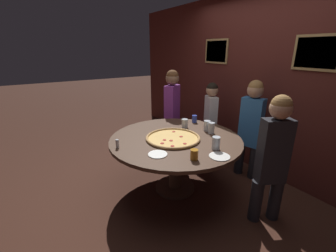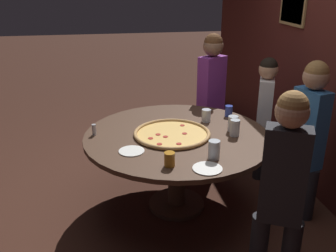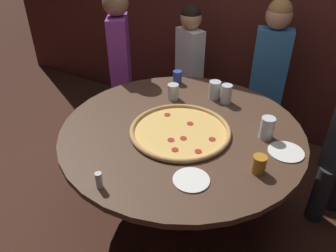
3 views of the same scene
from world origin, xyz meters
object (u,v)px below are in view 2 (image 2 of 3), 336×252
at_px(drink_cup_near_left, 206,115).
at_px(white_plate_near_front, 132,151).
at_px(giant_pizza, 172,134).
at_px(diner_centre_back, 264,111).
at_px(drink_cup_by_shaker, 214,150).
at_px(diner_side_right, 283,180).
at_px(condiment_shaker, 94,130).
at_px(diner_far_right, 308,131).
at_px(drink_cup_far_right, 233,124).
at_px(diner_side_left, 211,90).
at_px(dining_table, 177,147).
at_px(drink_cup_beside_pizza, 229,111).
at_px(white_plate_left_side, 207,168).
at_px(drink_cup_centre_back, 170,159).
at_px(drink_cup_front_edge, 235,128).

xyz_separation_m(drink_cup_near_left, white_plate_near_front, (0.54, -0.76, -0.06)).
xyz_separation_m(giant_pizza, diner_centre_back, (-0.48, 1.07, -0.02)).
xyz_separation_m(drink_cup_by_shaker, diner_side_right, (0.47, 0.33, -0.02)).
distance_m(drink_cup_by_shaker, condiment_shaker, 1.09).
bearing_deg(diner_side_right, diner_far_right, -101.58).
distance_m(drink_cup_far_right, diner_side_left, 0.97).
xyz_separation_m(giant_pizza, drink_cup_far_right, (0.00, 0.55, 0.06)).
relative_size(dining_table, drink_cup_by_shaker, 11.15).
xyz_separation_m(giant_pizza, diner_side_left, (-0.97, 0.63, 0.08)).
relative_size(dining_table, condiment_shaker, 16.87).
bearing_deg(diner_far_right, giant_pizza, 62.62).
height_order(drink_cup_by_shaker, diner_side_right, diner_side_right).
distance_m(drink_cup_near_left, condiment_shaker, 1.06).
bearing_deg(giant_pizza, diner_centre_back, 114.21).
bearing_deg(drink_cup_far_right, drink_cup_near_left, -147.89).
height_order(diner_far_right, diner_side_left, diner_side_left).
xyz_separation_m(drink_cup_beside_pizza, diner_side_right, (1.36, -0.08, -0.00)).
distance_m(drink_cup_beside_pizza, diner_far_right, 0.81).
bearing_deg(diner_far_right, diner_side_right, 126.98).
bearing_deg(white_plate_left_side, drink_cup_centre_back, -109.97).
distance_m(drink_cup_by_shaker, drink_cup_near_left, 0.79).
bearing_deg(drink_cup_front_edge, drink_cup_centre_back, -55.02).
height_order(giant_pizza, white_plate_left_side, giant_pizza).
bearing_deg(diner_far_right, diner_centre_back, -9.31).
bearing_deg(diner_far_right, white_plate_left_side, 97.38).
relative_size(drink_cup_near_left, condiment_shaker, 1.24).
xyz_separation_m(drink_cup_centre_back, condiment_shaker, (-0.69, -0.54, -0.00)).
bearing_deg(drink_cup_centre_back, diner_side_right, 58.70).
height_order(drink_cup_beside_pizza, diner_centre_back, diner_centre_back).
bearing_deg(condiment_shaker, diner_centre_back, 101.62).
xyz_separation_m(dining_table, white_plate_left_side, (0.67, 0.09, 0.13)).
distance_m(drink_cup_beside_pizza, condiment_shaker, 1.33).
bearing_deg(diner_side_left, diner_centre_back, -79.94).
bearing_deg(giant_pizza, white_plate_near_front, -53.98).
xyz_separation_m(dining_table, drink_cup_by_shaker, (0.52, 0.18, 0.20)).
bearing_deg(condiment_shaker, drink_cup_by_shaker, 54.98).
bearing_deg(drink_cup_centre_back, diner_far_right, 103.58).
bearing_deg(diner_side_left, drink_cup_front_edge, -126.79).
height_order(white_plate_near_front, condiment_shaker, condiment_shaker).
bearing_deg(drink_cup_far_right, condiment_shaker, -95.83).
relative_size(condiment_shaker, diner_side_right, 0.07).
bearing_deg(drink_cup_centre_back, drink_cup_front_edge, 124.98).
bearing_deg(condiment_shaker, diner_far_right, 77.95).
bearing_deg(drink_cup_centre_back, drink_cup_far_right, 129.79).
distance_m(drink_cup_by_shaker, drink_cup_beside_pizza, 0.97).
relative_size(drink_cup_centre_back, white_plate_left_side, 0.49).
xyz_separation_m(giant_pizza, drink_cup_centre_back, (0.56, -0.12, 0.04)).
xyz_separation_m(white_plate_left_side, diner_far_right, (-0.40, 1.00, 0.05)).
height_order(drink_cup_far_right, white_plate_left_side, drink_cup_far_right).
bearing_deg(drink_cup_beside_pizza, diner_side_right, -3.54).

